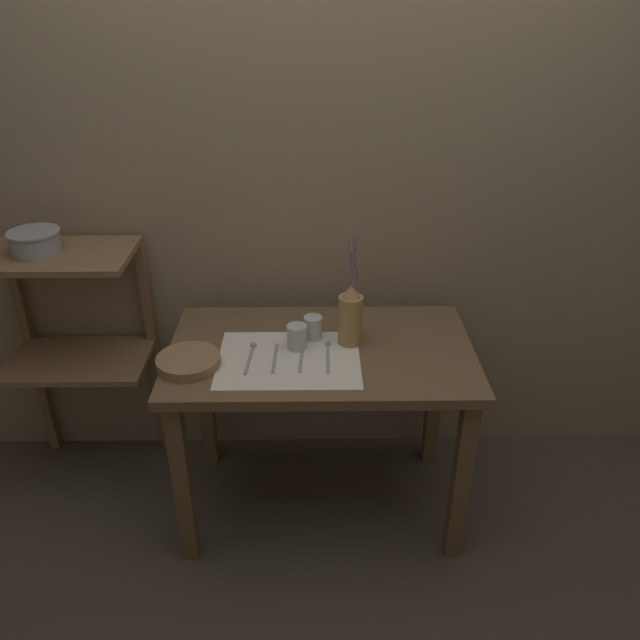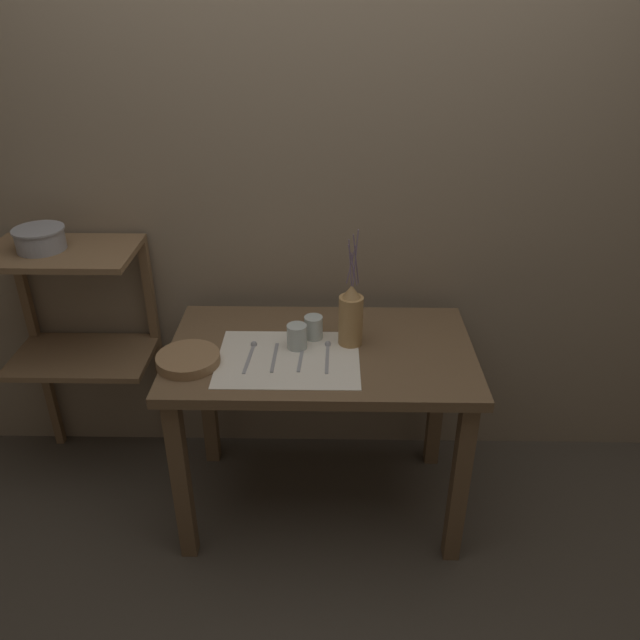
{
  "view_description": "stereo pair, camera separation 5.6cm",
  "coord_description": "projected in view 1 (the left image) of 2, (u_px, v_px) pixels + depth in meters",
  "views": [
    {
      "loc": [
        -0.03,
        -1.99,
        1.98
      ],
      "look_at": [
        -0.0,
        0.0,
        0.89
      ],
      "focal_mm": 35.0,
      "sensor_mm": 36.0,
      "label": 1
    },
    {
      "loc": [
        0.03,
        -1.99,
        1.98
      ],
      "look_at": [
        -0.0,
        0.0,
        0.89
      ],
      "focal_mm": 35.0,
      "sensor_mm": 36.0,
      "label": 2
    }
  ],
  "objects": [
    {
      "name": "pitcher_with_flowers",
      "position": [
        351.0,
        316.0,
        2.31
      ],
      "size": [
        0.09,
        0.09,
        0.46
      ],
      "color": "#A87F4C",
      "rests_on": "wooden_table"
    },
    {
      "name": "stone_wall_back",
      "position": [
        320.0,
        201.0,
        2.52
      ],
      "size": [
        7.0,
        0.06,
        2.4
      ],
      "color": "gray",
      "rests_on": "ground_plane"
    },
    {
      "name": "spoon_inner",
      "position": [
        252.0,
        351.0,
        2.3
      ],
      "size": [
        0.03,
        0.21,
        0.02
      ],
      "color": "#939399",
      "rests_on": "wooden_table"
    },
    {
      "name": "wooden_table",
      "position": [
        321.0,
        375.0,
        2.39
      ],
      "size": [
        1.14,
        0.67,
        0.77
      ],
      "color": "brown",
      "rests_on": "ground_plane"
    },
    {
      "name": "wooden_shelf_unit",
      "position": [
        74.0,
        320.0,
        2.54
      ],
      "size": [
        0.57,
        0.36,
        1.07
      ],
      "color": "brown",
      "rests_on": "ground_plane"
    },
    {
      "name": "wooden_bowl",
      "position": [
        188.0,
        361.0,
        2.21
      ],
      "size": [
        0.23,
        0.23,
        0.04
      ],
      "color": "#8E6B47",
      "rests_on": "wooden_table"
    },
    {
      "name": "knife_center",
      "position": [
        275.0,
        358.0,
        2.26
      ],
      "size": [
        0.02,
        0.2,
        0.0
      ],
      "color": "#939399",
      "rests_on": "wooden_table"
    },
    {
      "name": "glass_tumbler_far",
      "position": [
        313.0,
        327.0,
        2.37
      ],
      "size": [
        0.07,
        0.07,
        0.09
      ],
      "color": "#B7C1BC",
      "rests_on": "wooden_table"
    },
    {
      "name": "fork_inner",
      "position": [
        302.0,
        357.0,
        2.26
      ],
      "size": [
        0.02,
        0.2,
        0.0
      ],
      "color": "#939399",
      "rests_on": "wooden_table"
    },
    {
      "name": "linen_cloth",
      "position": [
        289.0,
        359.0,
        2.26
      ],
      "size": [
        0.51,
        0.39,
        0.0
      ],
      "color": "silver",
      "rests_on": "wooden_table"
    },
    {
      "name": "spoon_outer",
      "position": [
        328.0,
        350.0,
        2.31
      ],
      "size": [
        0.02,
        0.21,
        0.02
      ],
      "color": "#939399",
      "rests_on": "wooden_table"
    },
    {
      "name": "ground_plane",
      "position": [
        321.0,
        501.0,
        2.7
      ],
      "size": [
        12.0,
        12.0,
        0.0
      ],
      "primitive_type": "plane",
      "color": "#473F35"
    },
    {
      "name": "metal_pot_large",
      "position": [
        35.0,
        241.0,
        2.34
      ],
      "size": [
        0.19,
        0.19,
        0.09
      ],
      "color": "#939399",
      "rests_on": "wooden_shelf_unit"
    },
    {
      "name": "glass_tumbler_near",
      "position": [
        297.0,
        337.0,
        2.3
      ],
      "size": [
        0.07,
        0.07,
        0.09
      ],
      "color": "#B7C1BC",
      "rests_on": "wooden_table"
    }
  ]
}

